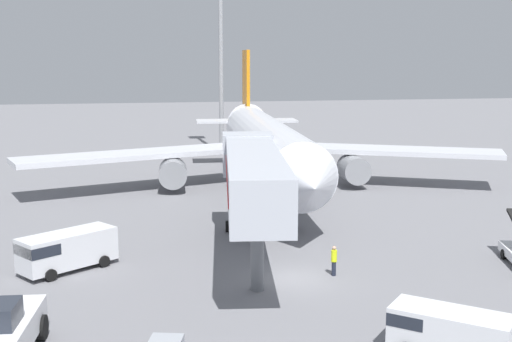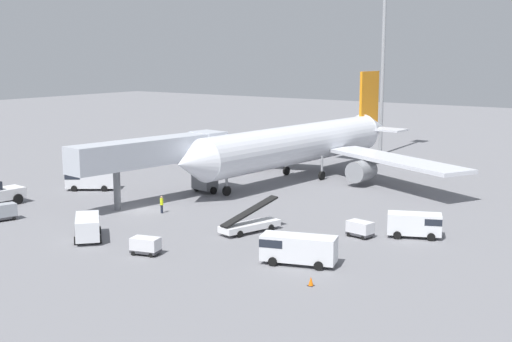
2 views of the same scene
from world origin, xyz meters
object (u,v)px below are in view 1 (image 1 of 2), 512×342
service_van_rear_left (65,249)px  ground_crew_worker_foreground (334,260)px  service_van_outer_right (447,330)px  airplane_at_gate (265,144)px  jet_bridge (252,176)px

service_van_rear_left → ground_crew_worker_foreground: size_ratio=3.30×
service_van_outer_right → ground_crew_worker_foreground: size_ratio=2.84×
airplane_at_gate → service_van_outer_right: (0.06, -34.76, -3.16)m
airplane_at_gate → service_van_rear_left: (-16.03, -20.34, -3.03)m
service_van_rear_left → service_van_outer_right: (16.08, -14.42, -0.13)m
airplane_at_gate → service_van_rear_left: size_ratio=8.01×
airplane_at_gate → service_van_outer_right: bearing=-89.9°
jet_bridge → service_van_rear_left: jet_bridge is taller
airplane_at_gate → jet_bridge: size_ratio=2.36×
airplane_at_gate → service_van_outer_right: airplane_at_gate is taller
service_van_rear_left → airplane_at_gate: bearing=51.8°
service_van_rear_left → ground_crew_worker_foreground: (14.75, -3.83, -0.35)m
service_van_rear_left → service_van_outer_right: bearing=-41.9°
ground_crew_worker_foreground → airplane_at_gate: bearing=87.0°
airplane_at_gate → jet_bridge: 20.82m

